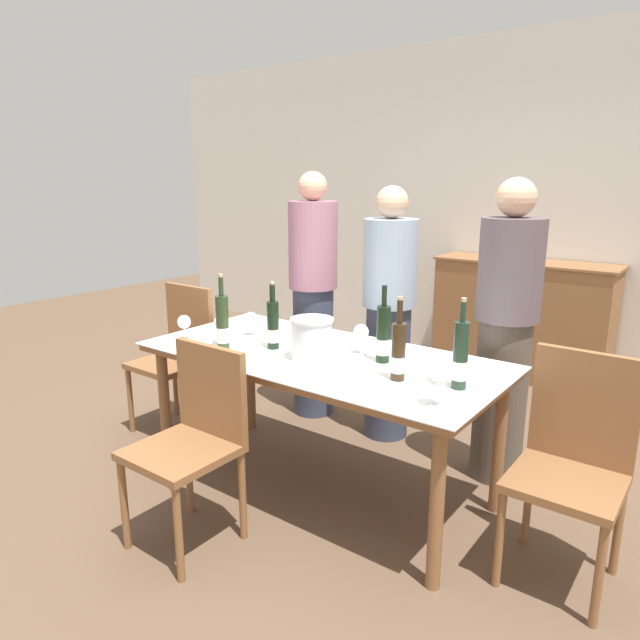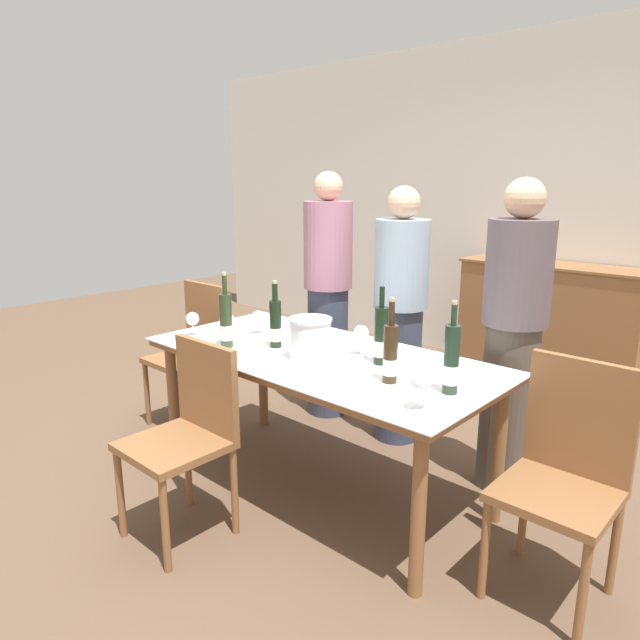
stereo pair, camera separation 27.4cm
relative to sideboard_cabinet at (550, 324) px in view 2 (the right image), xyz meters
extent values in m
plane|color=brown|center=(-0.25, -2.47, -0.49)|extent=(12.00, 12.00, 0.00)
cube|color=silver|center=(-0.25, 0.29, 0.91)|extent=(8.00, 0.10, 2.80)
cube|color=brown|center=(0.00, 0.00, -0.01)|extent=(1.40, 0.44, 0.96)
cube|color=brown|center=(0.00, 0.00, 0.48)|extent=(1.44, 0.46, 0.02)
cylinder|color=brown|center=(-1.09, -2.82, -0.13)|extent=(0.06, 0.06, 0.71)
cylinder|color=brown|center=(0.59, -2.82, -0.13)|extent=(0.06, 0.06, 0.71)
cylinder|color=brown|center=(-1.09, -2.12, -0.13)|extent=(0.06, 0.06, 0.71)
cylinder|color=brown|center=(0.59, -2.12, -0.13)|extent=(0.06, 0.06, 0.71)
cube|color=brown|center=(-0.25, -2.47, 0.24)|extent=(1.84, 0.86, 0.04)
cube|color=white|center=(-0.25, -2.47, 0.26)|extent=(1.87, 0.89, 0.01)
cylinder|color=silver|center=(-0.23, -2.56, 0.37)|extent=(0.21, 0.21, 0.21)
cylinder|color=silver|center=(-0.23, -2.56, 0.47)|extent=(0.22, 0.22, 0.01)
cylinder|color=#1E3323|center=(0.52, -2.51, 0.41)|extent=(0.06, 0.06, 0.29)
cylinder|color=white|center=(0.52, -2.51, 0.35)|extent=(0.07, 0.07, 0.08)
cylinder|color=#1E3323|center=(0.52, -2.51, 0.60)|extent=(0.02, 0.02, 0.09)
cylinder|color=tan|center=(0.52, -2.51, 0.65)|extent=(0.02, 0.02, 0.02)
cylinder|color=#28381E|center=(-0.70, -2.71, 0.41)|extent=(0.07, 0.07, 0.29)
cylinder|color=silver|center=(-0.70, -2.71, 0.35)|extent=(0.07, 0.07, 0.08)
cylinder|color=#28381E|center=(-0.70, -2.71, 0.60)|extent=(0.03, 0.03, 0.10)
cylinder|color=tan|center=(-0.70, -2.71, 0.66)|extent=(0.02, 0.02, 0.02)
cylinder|color=black|center=(-0.51, -2.54, 0.39)|extent=(0.06, 0.06, 0.25)
cylinder|color=silver|center=(-0.51, -2.54, 0.34)|extent=(0.06, 0.06, 0.07)
cylinder|color=black|center=(-0.51, -2.54, 0.56)|extent=(0.03, 0.03, 0.09)
cylinder|color=tan|center=(-0.51, -2.54, 0.62)|extent=(0.02, 0.02, 0.02)
cylinder|color=black|center=(0.07, -2.39, 0.41)|extent=(0.07, 0.07, 0.28)
cylinder|color=silver|center=(0.07, -2.39, 0.34)|extent=(0.07, 0.07, 0.08)
cylinder|color=black|center=(0.07, -2.39, 0.60)|extent=(0.02, 0.02, 0.10)
cylinder|color=#332314|center=(0.26, -2.57, 0.40)|extent=(0.06, 0.06, 0.26)
cylinder|color=white|center=(0.26, -2.57, 0.34)|extent=(0.06, 0.06, 0.07)
cylinder|color=#332314|center=(0.26, -2.57, 0.58)|extent=(0.03, 0.03, 0.10)
cylinder|color=tan|center=(0.26, -2.57, 0.64)|extent=(0.02, 0.02, 0.02)
cylinder|color=white|center=(0.52, -2.74, 0.27)|extent=(0.07, 0.07, 0.00)
cylinder|color=white|center=(0.52, -2.74, 0.31)|extent=(0.01, 0.01, 0.08)
sphere|color=white|center=(0.52, -2.74, 0.38)|extent=(0.09, 0.09, 0.09)
cylinder|color=white|center=(-0.78, -2.42, 0.27)|extent=(0.07, 0.07, 0.00)
cylinder|color=white|center=(-0.78, -2.42, 0.30)|extent=(0.01, 0.01, 0.06)
sphere|color=white|center=(-0.78, -2.42, 0.36)|extent=(0.08, 0.08, 0.08)
cylinder|color=white|center=(-0.79, -2.64, 0.27)|extent=(0.07, 0.07, 0.00)
cylinder|color=white|center=(-0.79, -2.64, 0.31)|extent=(0.01, 0.01, 0.08)
sphere|color=white|center=(-0.79, -2.64, 0.38)|extent=(0.08, 0.08, 0.08)
cylinder|color=white|center=(-0.08, -2.35, 0.27)|extent=(0.07, 0.07, 0.00)
cylinder|color=white|center=(-0.08, -2.35, 0.31)|extent=(0.01, 0.01, 0.08)
sphere|color=white|center=(-0.08, -2.35, 0.38)|extent=(0.08, 0.08, 0.08)
cylinder|color=white|center=(-1.02, -2.70, 0.27)|extent=(0.06, 0.06, 0.00)
cylinder|color=white|center=(-1.02, -2.70, 0.30)|extent=(0.01, 0.01, 0.07)
sphere|color=white|center=(-1.02, -2.70, 0.37)|extent=(0.08, 0.08, 0.08)
cylinder|color=brown|center=(-0.63, -3.42, -0.27)|extent=(0.03, 0.03, 0.44)
cylinder|color=brown|center=(-0.26, -3.42, -0.27)|extent=(0.03, 0.03, 0.44)
cylinder|color=brown|center=(-0.63, -3.05, -0.27)|extent=(0.03, 0.03, 0.44)
cylinder|color=brown|center=(-0.26, -3.05, -0.27)|extent=(0.03, 0.03, 0.44)
cube|color=brown|center=(-0.45, -3.23, -0.03)|extent=(0.42, 0.42, 0.04)
cube|color=brown|center=(-0.45, -3.04, 0.20)|extent=(0.42, 0.04, 0.43)
cylinder|color=brown|center=(-1.66, -2.66, -0.27)|extent=(0.03, 0.03, 0.44)
cylinder|color=brown|center=(-1.29, -2.66, -0.27)|extent=(0.03, 0.03, 0.44)
cylinder|color=brown|center=(-1.66, -2.29, -0.27)|extent=(0.03, 0.03, 0.44)
cylinder|color=brown|center=(-1.29, -2.29, -0.27)|extent=(0.03, 0.03, 0.44)
cube|color=brown|center=(-1.48, -2.47, -0.03)|extent=(0.42, 0.42, 0.04)
cube|color=brown|center=(-1.48, -2.28, 0.22)|extent=(0.42, 0.04, 0.47)
cylinder|color=brown|center=(0.79, -2.66, -0.27)|extent=(0.03, 0.03, 0.43)
cylinder|color=brown|center=(1.16, -2.66, -0.27)|extent=(0.03, 0.03, 0.43)
cylinder|color=brown|center=(0.79, -2.29, -0.27)|extent=(0.03, 0.03, 0.43)
cylinder|color=brown|center=(1.16, -2.29, -0.27)|extent=(0.03, 0.03, 0.43)
cube|color=brown|center=(0.98, -2.47, -0.04)|extent=(0.42, 0.42, 0.04)
cube|color=brown|center=(0.98, -2.28, 0.22)|extent=(0.42, 0.04, 0.48)
cylinder|color=#383F56|center=(-0.91, -1.67, -0.04)|extent=(0.28, 0.28, 0.90)
cylinder|color=#9E667A|center=(-0.91, -1.67, 0.70)|extent=(0.33, 0.33, 0.58)
sphere|color=#DBAD89|center=(-0.91, -1.67, 1.09)|extent=(0.19, 0.19, 0.19)
cylinder|color=#383F56|center=(-0.31, -1.68, -0.06)|extent=(0.28, 0.28, 0.86)
cylinder|color=#8C9EB2|center=(-0.31, -1.68, 0.64)|extent=(0.33, 0.33, 0.53)
sphere|color=#DBAD89|center=(-0.31, -1.68, 1.00)|extent=(0.20, 0.20, 0.20)
cylinder|color=#51473D|center=(0.46, -1.78, -0.04)|extent=(0.28, 0.28, 0.90)
cylinder|color=#594C51|center=(0.46, -1.78, 0.68)|extent=(0.33, 0.33, 0.53)
sphere|color=#DBAD89|center=(0.46, -1.78, 1.05)|extent=(0.20, 0.20, 0.20)
camera|label=1|loc=(1.42, -4.71, 1.14)|focal=32.00mm
camera|label=2|loc=(1.63, -4.53, 1.14)|focal=32.00mm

